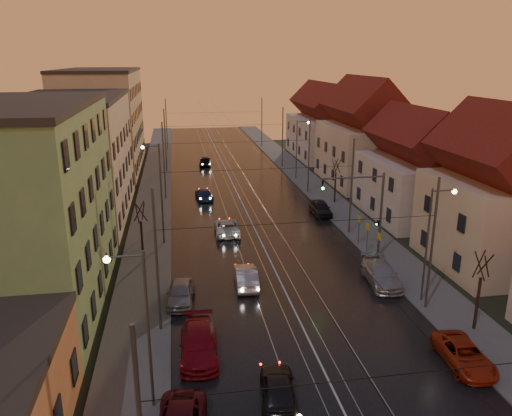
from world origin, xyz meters
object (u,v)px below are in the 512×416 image
street_lamp_3 (299,144)px  parked_right_1 (381,274)px  driving_car_0 (278,389)px  driving_car_1 (246,276)px  driving_car_4 (205,161)px  parked_right_2 (321,208)px  parked_right_0 (464,355)px  parked_left_3 (181,292)px  parked_left_2 (199,343)px  driving_car_3 (204,194)px  street_lamp_0 (140,316)px  street_lamp_2 (157,176)px  traffic_light_mast (370,205)px  street_lamp_1 (432,234)px  driving_car_2 (227,227)px

street_lamp_3 → parked_right_1: bearing=-93.2°
driving_car_0 → parked_right_1: 15.45m
driving_car_1 → parked_right_1: parked_right_1 is taller
driving_car_4 → parked_right_2: parked_right_2 is taller
driving_car_4 → parked_right_0: 55.17m
parked_left_3 → parked_left_2: bearing=-76.5°
street_lamp_3 → parked_left_3: (-16.42, -33.41, -4.16)m
driving_car_3 → parked_left_2: bearing=81.9°
parked_left_2 → parked_right_0: size_ratio=1.15×
street_lamp_0 → street_lamp_2: same height
traffic_light_mast → parked_right_0: 15.67m
parked_left_3 → driving_car_4: bearing=90.0°
street_lamp_0 → parked_right_2: size_ratio=1.80×
driving_car_4 → parked_right_1: size_ratio=0.86×
driving_car_4 → street_lamp_0: bearing=88.7°
parked_left_2 → driving_car_4: bearing=88.1°
parked_right_0 → parked_right_1: (-0.35, 10.35, 0.12)m
parked_right_2 → traffic_light_mast: bearing=-86.2°
street_lamp_1 → street_lamp_3: bearing=90.0°
parked_left_2 → street_lamp_3: bearing=70.9°
street_lamp_0 → driving_car_3: 36.63m
driving_car_2 → parked_left_3: bearing=72.6°
driving_car_3 → parked_right_1: 27.34m
street_lamp_3 → driving_car_2: (-11.89, -20.24, -4.22)m
street_lamp_0 → parked_left_2: 6.38m
driving_car_1 → traffic_light_mast: bearing=-159.0°
parked_right_1 → parked_left_3: bearing=-172.4°
street_lamp_3 → driving_car_1: street_lamp_3 is taller
driving_car_0 → driving_car_2: bearing=-82.5°
driving_car_4 → parked_right_2: bearing=116.2°
street_lamp_0 → driving_car_0: size_ratio=1.94×
street_lamp_3 → traffic_light_mast: size_ratio=1.11×
street_lamp_0 → driving_car_0: street_lamp_0 is taller
street_lamp_2 → driving_car_4: street_lamp_2 is taller
street_lamp_0 → traffic_light_mast: (17.10, 16.00, -0.29)m
driving_car_3 → parked_left_2: parked_left_2 is taller
street_lamp_1 → traffic_light_mast: bearing=97.9°
street_lamp_1 → parked_right_2: street_lamp_1 is taller
parked_right_0 → driving_car_0: bearing=-169.3°
driving_car_3 → driving_car_4: 19.03m
street_lamp_0 → parked_left_2: bearing=56.7°
street_lamp_0 → driving_car_0: bearing=-4.2°
driving_car_2 → parked_right_2: parked_right_2 is taller
street_lamp_2 → parked_right_1: size_ratio=1.57×
street_lamp_1 → driving_car_0: (-11.99, -8.46, -4.18)m
driving_car_2 → parked_left_3: parked_left_3 is taller
street_lamp_1 → driving_car_4: street_lamp_1 is taller
parked_left_3 → parked_right_1: size_ratio=0.83×
street_lamp_2 → driving_car_0: (6.22, -28.46, -4.18)m
traffic_light_mast → parked_right_1: traffic_light_mast is taller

